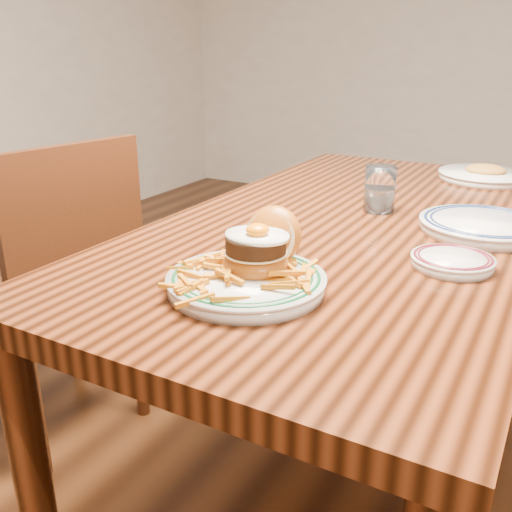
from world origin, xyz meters
The scene contains 8 objects.
floor centered at (0.00, 0.00, 0.00)m, with size 6.00×6.00×0.00m, color black.
table centered at (0.00, 0.00, 0.66)m, with size 0.85×1.60×0.75m.
chair_left centered at (-0.81, -0.24, 0.49)m, with size 0.49×0.49×0.92m.
main_plate centered at (-0.02, -0.49, 0.79)m, with size 0.28×0.29×0.13m.
side_plate centered at (0.27, -0.22, 0.76)m, with size 0.16×0.17×0.02m.
rear_plate centered at (0.28, 0.04, 0.77)m, with size 0.29×0.29×0.03m.
water_glass centered at (0.02, 0.10, 0.80)m, with size 0.08×0.08×0.12m.
far_plate centered at (0.20, 0.61, 0.77)m, with size 0.28×0.28×0.05m.
Camera 1 is at (0.44, -1.29, 1.15)m, focal length 40.00 mm.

